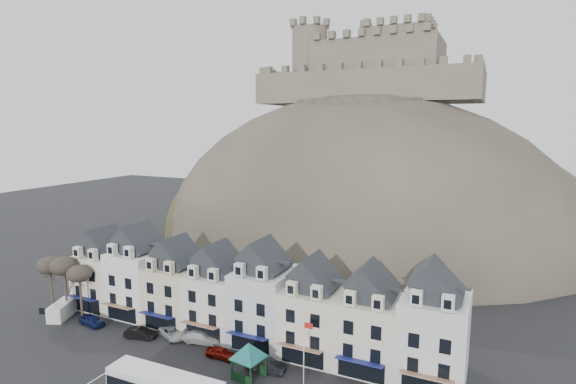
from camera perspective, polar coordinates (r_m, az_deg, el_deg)
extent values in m
cube|color=white|center=(74.54, -21.97, -10.15)|extent=(6.80, 8.00, 8.00)
cube|color=#22252A|center=(73.08, -22.20, -6.28)|extent=(6.80, 5.76, 2.80)
cube|color=white|center=(72.00, -25.12, -6.93)|extent=(1.20, 0.80, 1.60)
cube|color=white|center=(69.78, -23.53, -7.31)|extent=(1.20, 0.80, 1.60)
cube|color=black|center=(72.96, -24.22, -12.95)|extent=(5.10, 0.06, 2.20)
cube|color=navy|center=(72.11, -24.69, -12.13)|extent=(5.10, 1.29, 0.43)
cube|color=white|center=(69.71, -18.12, -10.73)|extent=(6.80, 8.00, 9.20)
cube|color=#22252A|center=(68.05, -18.35, -6.11)|extent=(6.80, 5.76, 2.80)
cube|color=white|center=(66.72, -21.41, -6.83)|extent=(1.20, 0.80, 1.60)
cube|color=white|center=(64.63, -19.57, -7.22)|extent=(1.20, 0.80, 1.60)
cube|color=black|center=(68.22, -20.37, -14.25)|extent=(5.10, 0.06, 2.20)
cube|color=maroon|center=(67.31, -20.84, -13.40)|extent=(5.10, 1.29, 0.43)
cube|color=beige|center=(65.65, -13.65, -12.32)|extent=(6.80, 8.00, 8.00)
cube|color=#22252A|center=(64.00, -13.82, -7.96)|extent=(6.80, 5.76, 2.80)
cube|color=beige|center=(62.43, -16.99, -8.80)|extent=(1.20, 0.80, 1.60)
cube|color=beige|center=(60.53, -14.86, -9.27)|extent=(1.20, 0.80, 1.60)
cube|color=black|center=(63.85, -15.91, -15.65)|extent=(5.10, 0.06, 2.20)
cube|color=navy|center=(62.88, -16.37, -14.77)|extent=(5.10, 1.29, 0.43)
cube|color=silver|center=(61.86, -8.59, -13.50)|extent=(6.80, 8.00, 8.00)
cube|color=#22252A|center=(60.10, -8.71, -8.90)|extent=(6.80, 5.76, 2.80)
cube|color=silver|center=(58.24, -11.94, -9.88)|extent=(1.20, 0.80, 1.60)
cube|color=silver|center=(56.57, -9.48, -10.37)|extent=(1.20, 0.80, 1.60)
cube|color=black|center=(59.94, -10.77, -17.13)|extent=(5.10, 0.06, 2.20)
cube|color=maroon|center=(58.90, -11.20, -16.23)|extent=(5.10, 1.29, 0.43)
cube|color=silver|center=(58.37, -2.87, -14.16)|extent=(6.80, 8.00, 9.20)
cube|color=#22252A|center=(56.37, -2.91, -8.72)|extent=(6.80, 5.76, 2.80)
cube|color=silver|center=(54.20, -6.14, -9.81)|extent=(1.20, 0.80, 1.60)
cube|color=silver|center=(52.78, -3.32, -10.29)|extent=(1.20, 0.80, 1.60)
cube|color=black|center=(56.58, -4.86, -18.65)|extent=(5.10, 0.06, 2.20)
cube|color=navy|center=(55.48, -5.24, -17.74)|extent=(5.10, 1.29, 0.43)
cube|color=silver|center=(55.99, 3.54, -15.87)|extent=(6.80, 8.00, 8.00)
cube|color=#22252A|center=(54.04, 3.59, -10.85)|extent=(6.80, 5.76, 2.80)
cube|color=silver|center=(51.58, 0.50, -12.15)|extent=(1.20, 0.80, 1.60)
cube|color=silver|center=(50.49, 3.66, -12.64)|extent=(1.20, 0.80, 1.60)
cube|color=black|center=(53.87, 1.82, -20.12)|extent=(5.10, 0.06, 2.20)
cube|color=maroon|center=(52.71, 1.53, -19.20)|extent=(5.10, 1.29, 0.43)
cube|color=silver|center=(54.12, 10.55, -16.92)|extent=(6.80, 8.00, 8.00)
cube|color=#22252A|center=(52.09, 10.71, -11.75)|extent=(6.80, 5.76, 2.80)
cube|color=silver|center=(49.33, 7.89, -13.24)|extent=(1.20, 0.80, 1.60)
cube|color=silver|center=(48.61, 11.36, -13.67)|extent=(1.20, 0.80, 1.60)
cube|color=black|center=(51.92, 9.25, -21.43)|extent=(5.10, 0.06, 2.20)
cube|color=navy|center=(50.71, 9.06, -20.51)|extent=(5.10, 1.29, 0.43)
cube|color=white|center=(52.79, 18.06, -17.17)|extent=(6.80, 8.00, 9.20)
cube|color=#22252A|center=(50.57, 18.37, -11.23)|extent=(6.80, 5.76, 2.80)
cube|color=white|center=(47.50, 15.98, -12.83)|extent=(1.20, 0.80, 1.60)
cube|color=white|center=(47.19, 19.66, -13.15)|extent=(1.20, 0.80, 1.60)
cube|color=maroon|center=(49.57, 17.20, -21.55)|extent=(5.10, 1.29, 0.43)
ellipsoid|color=#38312B|center=(108.90, 9.05, -5.93)|extent=(96.00, 76.00, 68.00)
ellipsoid|color=#2B381C|center=(111.48, -2.80, -5.49)|extent=(52.00, 44.00, 42.00)
ellipsoid|color=#38312B|center=(108.99, 21.94, -6.45)|extent=(56.00, 48.00, 46.00)
ellipsoid|color=#2B381C|center=(97.27, 4.45, -7.62)|extent=(40.00, 28.00, 28.00)
ellipsoid|color=#38312B|center=(95.35, 12.85, -8.15)|extent=(36.00, 28.00, 24.00)
cylinder|color=#38312B|center=(105.51, 9.46, 10.60)|extent=(30.00, 30.00, 3.00)
cube|color=#675D4E|center=(101.93, 8.90, 13.21)|extent=(48.00, 2.20, 7.00)
cube|color=#675D4E|center=(121.19, 11.62, 12.40)|extent=(48.00, 2.20, 7.00)
cube|color=#675D4E|center=(119.99, -1.04, 12.61)|extent=(2.20, 22.00, 7.00)
cube|color=#675D4E|center=(107.85, 23.09, 12.38)|extent=(2.20, 22.00, 7.00)
cube|color=#675D4E|center=(111.57, 11.49, 15.58)|extent=(28.00, 18.00, 10.00)
cube|color=#675D4E|center=(112.82, 13.82, 16.20)|extent=(14.00, 12.00, 13.00)
cylinder|color=#675D4E|center=(112.78, 2.76, 15.67)|extent=(8.40, 8.40, 18.00)
cylinder|color=silver|center=(114.38, 13.99, 20.67)|extent=(0.16, 0.16, 5.00)
cylinder|color=#3D3127|center=(75.45, -27.78, -11.21)|extent=(0.32, 0.32, 5.74)
ellipsoid|color=#383028|center=(74.23, -28.01, -8.22)|extent=(3.61, 3.61, 2.54)
cylinder|color=#3D3127|center=(73.13, -26.34, -11.61)|extent=(0.32, 0.32, 6.02)
ellipsoid|color=#383028|center=(71.82, -26.57, -8.38)|extent=(3.78, 3.78, 2.67)
cylinder|color=#3D3127|center=(71.00, -24.77, -12.35)|extent=(0.32, 0.32, 5.46)
ellipsoid|color=#383028|center=(69.75, -24.98, -9.35)|extent=(3.43, 3.43, 2.42)
cube|color=white|center=(48.02, -15.48, -21.59)|extent=(12.04, 2.86, 0.28)
cube|color=black|center=(53.79, -5.22, -20.38)|extent=(0.16, 0.16, 2.30)
cube|color=black|center=(52.39, -2.86, -21.20)|extent=(0.16, 0.16, 2.30)
cube|color=black|center=(52.08, -7.15, -21.46)|extent=(0.16, 0.16, 2.30)
cube|color=black|center=(50.64, -4.76, -22.37)|extent=(0.16, 0.16, 2.30)
cube|color=black|center=(51.64, -5.02, -20.24)|extent=(3.61, 3.61, 0.11)
cone|color=#155B5C|center=(51.23, -5.03, -19.40)|extent=(6.27, 6.27, 1.72)
cylinder|color=silver|center=(49.90, 2.01, -19.66)|extent=(0.11, 0.11, 7.13)
cube|color=red|center=(48.37, 2.59, -16.60)|extent=(0.98, 0.04, 0.62)
cube|color=silver|center=(73.20, -26.74, -13.23)|extent=(3.76, 5.19, 2.17)
cube|color=black|center=(73.06, -26.76, -12.93)|extent=(1.84, 0.84, 0.93)
imported|color=#0D1641|center=(68.99, -23.65, -14.71)|extent=(4.36, 2.27, 1.41)
imported|color=black|center=(63.18, -18.23, -16.65)|extent=(4.31, 2.32, 1.35)
imported|color=#BABDC3|center=(62.37, -14.54, -16.90)|extent=(4.76, 3.65, 1.22)
imported|color=silver|center=(60.14, -10.81, -17.63)|extent=(5.44, 2.92, 1.50)
imported|color=#5B0B05|center=(56.42, -8.50, -19.56)|extent=(3.80, 1.60, 1.28)
imported|color=black|center=(53.49, -2.89, -21.03)|extent=(4.69, 2.05, 1.50)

